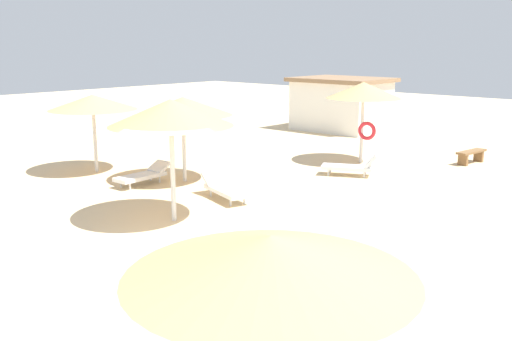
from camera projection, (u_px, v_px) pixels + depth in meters
ground_plane at (166, 244)px, 12.85m from camera, size 80.00×80.00×0.00m
parasol_0 at (271, 257)px, 5.81m from camera, size 3.06×3.06×2.52m
parasol_1 at (171, 113)px, 13.99m from camera, size 3.09×3.09×3.08m
parasol_2 at (364, 91)px, 21.06m from camera, size 2.77×2.77×3.01m
parasol_3 at (183, 106)px, 18.19m from camera, size 3.15×3.15×2.74m
parasol_4 at (93, 103)px, 19.60m from camera, size 3.00×3.00×2.69m
lounger_0 at (310, 329)px, 8.39m from camera, size 0.90×1.98×0.62m
lounger_1 at (225, 189)px, 16.50m from camera, size 2.01×1.15×0.67m
lounger_2 at (351, 166)px, 19.40m from camera, size 1.95×1.41×0.79m
lounger_3 at (144, 175)px, 18.24m from camera, size 0.74×1.94×0.63m
bench_0 at (471, 154)px, 21.38m from camera, size 0.61×1.54×0.49m
beach_cabana at (341, 104)px, 29.48m from camera, size 4.64×3.72×2.68m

